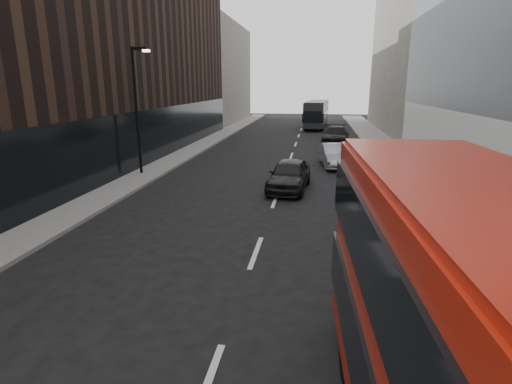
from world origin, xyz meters
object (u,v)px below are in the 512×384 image
at_px(grey_bus, 317,114).
at_px(car_a, 289,175).
at_px(car_c, 336,135).
at_px(street_lamp, 137,103).
at_px(car_b, 334,155).

height_order(grey_bus, car_a, grey_bus).
distance_m(car_a, car_c, 16.89).
bearing_deg(street_lamp, car_a, -12.71).
xyz_separation_m(street_lamp, grey_bus, (9.96, 28.18, -2.46)).
distance_m(street_lamp, car_a, 9.57).
distance_m(car_a, car_b, 6.84).
distance_m(street_lamp, car_c, 19.06).
relative_size(car_b, car_c, 0.82).
height_order(grey_bus, car_c, grey_bus).
bearing_deg(grey_bus, car_a, -87.77).
xyz_separation_m(street_lamp, car_c, (11.71, 14.65, -3.40)).
xyz_separation_m(grey_bus, car_a, (-1.24, -30.15, -0.95)).
bearing_deg(car_c, car_a, -94.70).
relative_size(car_a, car_b, 1.03).
distance_m(car_b, car_c, 10.26).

